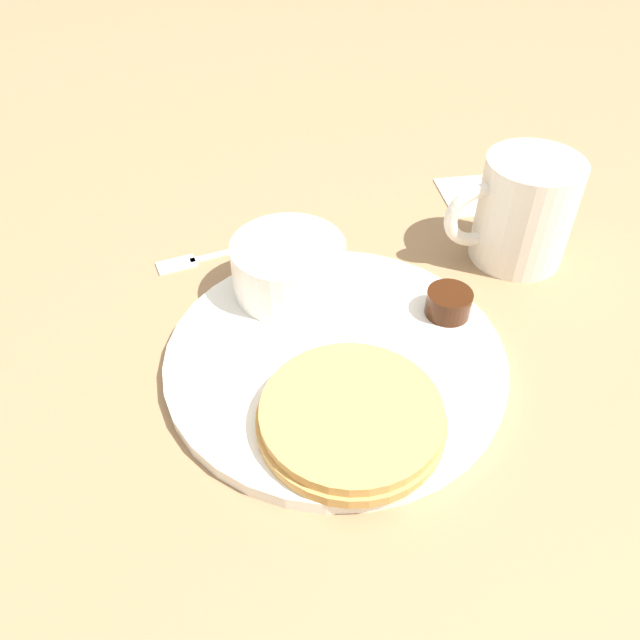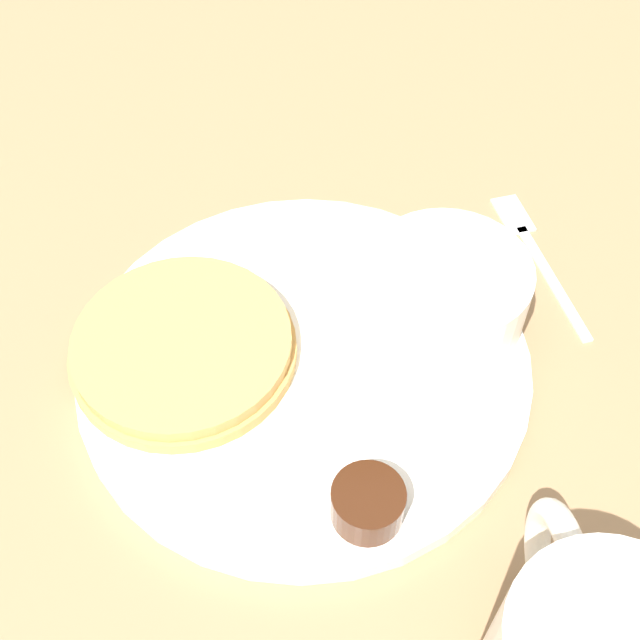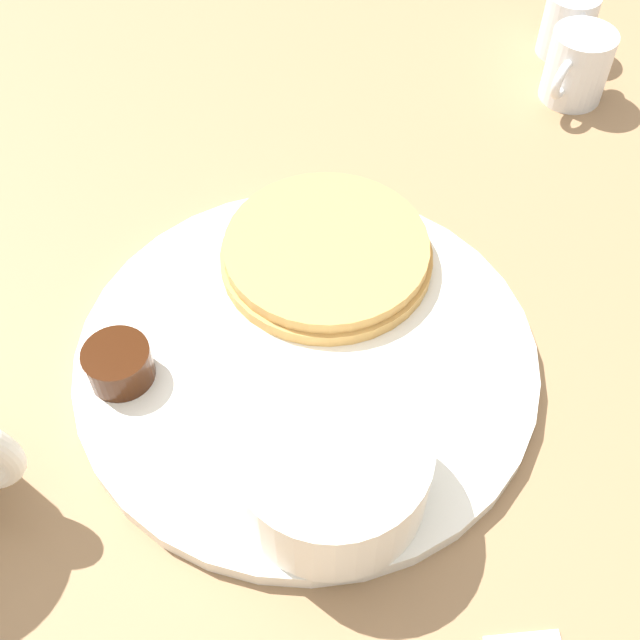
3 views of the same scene
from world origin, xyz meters
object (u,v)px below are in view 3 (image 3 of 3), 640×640
at_px(plate, 307,357).
at_px(creamer_pitcher_far, 568,23).
at_px(creamer_pitcher_near, 577,65).
at_px(bowl, 332,467).

bearing_deg(plate, creamer_pitcher_far, -113.80).
bearing_deg(creamer_pitcher_near, creamer_pitcher_far, -84.81).
bearing_deg(creamer_pitcher_far, creamer_pitcher_near, 95.19).
xyz_separation_m(plate, creamer_pitcher_far, (-0.16, -0.36, 0.02)).
height_order(creamer_pitcher_near, creamer_pitcher_far, creamer_pitcher_near).
height_order(plate, creamer_pitcher_far, creamer_pitcher_far).
xyz_separation_m(plate, creamer_pitcher_near, (-0.16, -0.30, 0.02)).
distance_m(plate, creamer_pitcher_near, 0.34).
bearing_deg(creamer_pitcher_far, bowl, 73.84).
relative_size(plate, creamer_pitcher_near, 4.10).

